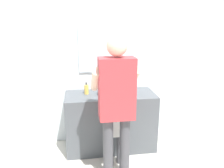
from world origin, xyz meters
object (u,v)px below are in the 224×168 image
object	(u,v)px
adult_parent	(116,97)
child_toddler	(115,126)
soap_bottle	(86,89)
toothbrush_cup	(131,89)

from	to	relation	value
adult_parent	child_toddler	bearing A→B (deg)	83.57
child_toddler	soap_bottle	bearing A→B (deg)	125.12
soap_bottle	adult_parent	bearing A→B (deg)	-68.02
toothbrush_cup	soap_bottle	distance (m)	0.63
toothbrush_cup	soap_bottle	world-z (taller)	toothbrush_cup
child_toddler	adult_parent	world-z (taller)	adult_parent
toothbrush_cup	adult_parent	bearing A→B (deg)	-115.42
soap_bottle	adult_parent	world-z (taller)	adult_parent
child_toddler	adult_parent	size ratio (longest dim) A/B	0.53
soap_bottle	child_toddler	bearing A→B (deg)	-54.88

